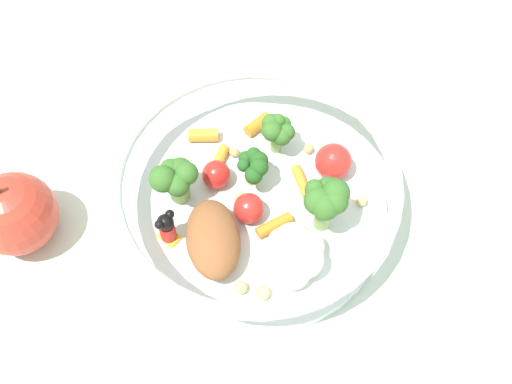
# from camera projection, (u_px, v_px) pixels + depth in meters

# --- Properties ---
(ground_plane) EXTENTS (2.40, 2.40, 0.00)m
(ground_plane) POSITION_uv_depth(u_px,v_px,m) (242.00, 208.00, 0.55)
(ground_plane) COLOR silver
(food_container) EXTENTS (0.24, 0.24, 0.07)m
(food_container) POSITION_uv_depth(u_px,v_px,m) (258.00, 198.00, 0.51)
(food_container) COLOR white
(food_container) RESTS_ON ground_plane
(loose_apple) EXTENTS (0.07, 0.07, 0.08)m
(loose_apple) POSITION_uv_depth(u_px,v_px,m) (15.00, 214.00, 0.50)
(loose_apple) COLOR #BC3828
(loose_apple) RESTS_ON ground_plane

